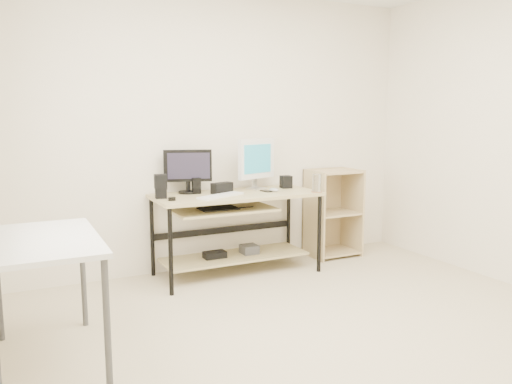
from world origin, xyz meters
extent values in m
cube|color=beige|center=(0.00, 0.00, -0.01)|extent=(4.00, 4.00, 0.01)
cube|color=white|center=(0.00, 2.00, 1.30)|extent=(4.00, 0.01, 2.60)
cube|color=tan|center=(0.00, 1.66, 0.73)|extent=(1.50, 0.65, 0.03)
cube|color=tan|center=(-0.15, 1.60, 0.62)|extent=(0.90, 0.49, 0.02)
cube|color=tan|center=(0.00, 1.71, 0.15)|extent=(1.35, 0.46, 0.02)
cube|color=black|center=(-0.20, 1.60, 0.64)|extent=(0.33, 0.22, 0.01)
cylinder|color=black|center=(0.05, 1.55, 0.64)|extent=(0.14, 0.01, 0.01)
cube|color=#414144|center=(0.15, 1.71, 0.20)|extent=(0.15, 0.15, 0.08)
cube|color=black|center=(-0.20, 1.71, 0.19)|extent=(0.20, 0.12, 0.06)
cylinder|color=black|center=(-0.71, 1.37, 0.36)|extent=(0.04, 0.04, 0.72)
cylinder|color=black|center=(-0.71, 1.94, 0.36)|extent=(0.04, 0.04, 0.72)
cylinder|color=black|center=(0.71, 1.37, 0.36)|extent=(0.04, 0.04, 0.72)
cylinder|color=black|center=(0.71, 1.94, 0.36)|extent=(0.04, 0.04, 0.72)
cube|color=white|center=(-1.68, 0.60, 0.73)|extent=(0.60, 1.00, 0.03)
cylinder|color=#414144|center=(-1.42, 0.14, 0.36)|extent=(0.04, 0.04, 0.72)
cylinder|color=#414144|center=(-1.42, 1.06, 0.36)|extent=(0.04, 0.04, 0.72)
cube|color=tan|center=(0.91, 1.78, 0.45)|extent=(0.02, 0.40, 0.90)
cube|color=tan|center=(1.39, 1.78, 0.45)|extent=(0.02, 0.40, 0.90)
cube|color=tan|center=(1.15, 1.97, 0.45)|extent=(0.50, 0.02, 0.90)
cube|color=tan|center=(1.15, 1.78, 0.04)|extent=(0.46, 0.38, 0.02)
cube|color=tan|center=(1.15, 1.78, 0.45)|extent=(0.46, 0.38, 0.02)
cube|color=tan|center=(1.15, 1.78, 0.88)|extent=(0.46, 0.38, 0.02)
cylinder|color=black|center=(-0.39, 1.86, 0.76)|extent=(0.18, 0.18, 0.02)
cylinder|color=black|center=(-0.39, 1.86, 0.81)|extent=(0.04, 0.04, 0.09)
cube|color=black|center=(-0.39, 1.86, 1.00)|extent=(0.42, 0.17, 0.29)
cube|color=black|center=(-0.39, 1.83, 1.00)|extent=(0.35, 0.11, 0.23)
cube|color=silver|center=(0.28, 1.82, 0.76)|extent=(0.16, 0.14, 0.01)
cylinder|color=silver|center=(0.28, 1.82, 0.81)|extent=(0.04, 0.04, 0.09)
cube|color=white|center=(0.28, 1.82, 1.04)|extent=(0.44, 0.20, 0.38)
cube|color=teal|center=(0.28, 1.79, 1.04)|extent=(0.36, 0.14, 0.30)
cube|color=white|center=(-0.20, 1.54, 0.76)|extent=(0.47, 0.30, 0.02)
ellipsoid|color=#BCBCC1|center=(0.35, 1.59, 0.77)|extent=(0.10, 0.12, 0.03)
cube|color=black|center=(-0.12, 1.71, 0.80)|extent=(0.21, 0.14, 0.10)
cube|color=black|center=(-0.69, 1.69, 0.79)|extent=(0.11, 0.11, 0.08)
cube|color=black|center=(-0.69, 1.69, 0.89)|extent=(0.12, 0.12, 0.12)
cube|color=black|center=(0.57, 1.76, 0.81)|extent=(0.11, 0.11, 0.12)
cube|color=black|center=(-0.33, 1.79, 0.82)|extent=(0.07, 0.05, 0.14)
cylinder|color=black|center=(-0.64, 1.53, 0.76)|extent=(0.08, 0.08, 0.03)
cube|color=black|center=(0.29, 1.63, 0.75)|extent=(0.08, 0.13, 0.01)
cylinder|color=#956343|center=(0.69, 1.39, 0.75)|extent=(0.12, 0.12, 0.01)
cylinder|color=white|center=(0.69, 1.39, 0.84)|extent=(0.09, 0.09, 0.16)
camera|label=1|loc=(-1.82, -2.41, 1.43)|focal=35.00mm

